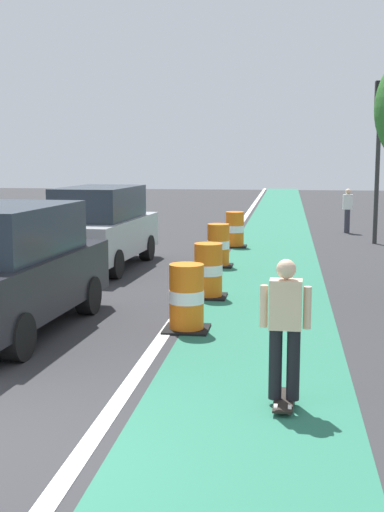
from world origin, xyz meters
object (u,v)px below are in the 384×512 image
object	(u,v)px
parked_suv_second	(100,227)
traffic_barrel_back	(218,246)
skateboarder_on_lane	(285,328)
traffic_barrel_mid	(208,271)
pedestrian_crossing	(347,209)
traffic_light_corner	(379,133)
traffic_barrel_far	(235,230)
parked_suv_nearest	(8,268)
traffic_barrel_front	(187,298)

from	to	relation	value
parked_suv_second	traffic_barrel_back	xyz separation A→B (m)	(2.92, 0.61, -0.50)
skateboarder_on_lane	traffic_barrel_mid	world-z (taller)	skateboarder_on_lane
traffic_barrel_mid	pedestrian_crossing	world-z (taller)	pedestrian_crossing
parked_suv_second	traffic_barrel_mid	size ratio (longest dim) A/B	4.31
traffic_barrel_back	traffic_light_corner	world-z (taller)	traffic_light_corner
traffic_barrel_back	traffic_barrel_far	world-z (taller)	same
traffic_barrel_mid	traffic_barrel_far	size ratio (longest dim) A/B	1.00
traffic_barrel_mid	traffic_light_corner	xyz separation A→B (m)	(4.35, 9.02, 2.97)
skateboarder_on_lane	parked_suv_nearest	distance (m)	5.16
skateboarder_on_lane	traffic_barrel_mid	xyz separation A→B (m)	(-1.54, 5.78, -0.38)
parked_suv_second	traffic_barrel_far	world-z (taller)	parked_suv_second
traffic_barrel_mid	traffic_light_corner	size ratio (longest dim) A/B	0.21
traffic_barrel_front	traffic_light_corner	world-z (taller)	traffic_light_corner
skateboarder_on_lane	traffic_barrel_far	size ratio (longest dim) A/B	1.55
parked_suv_nearest	traffic_barrel_mid	size ratio (longest dim) A/B	4.31
parked_suv_second	traffic_barrel_front	size ratio (longest dim) A/B	4.31
traffic_barrel_back	traffic_barrel_mid	bearing A→B (deg)	-87.19
skateboarder_on_lane	pedestrian_crossing	world-z (taller)	skateboarder_on_lane
traffic_barrel_back	skateboarder_on_lane	bearing A→B (deg)	-79.83
traffic_barrel_front	traffic_barrel_mid	xyz separation A→B (m)	(0.05, 2.62, 0.00)
traffic_barrel_front	parked_suv_nearest	bearing A→B (deg)	-170.27
skateboarder_on_lane	traffic_barrel_mid	distance (m)	6.00
traffic_barrel_front	traffic_light_corner	bearing A→B (deg)	69.31
traffic_barrel_far	traffic_light_corner	distance (m)	5.50
parked_suv_second	traffic_barrel_far	distance (m)	5.36
parked_suv_nearest	traffic_light_corner	size ratio (longest dim) A/B	0.92
traffic_barrel_mid	traffic_barrel_front	bearing A→B (deg)	-91.09
parked_suv_nearest	traffic_barrel_far	xyz separation A→B (m)	(2.81, 10.70, -0.50)
parked_suv_second	skateboarder_on_lane	bearing A→B (deg)	-62.70
parked_suv_nearest	traffic_light_corner	xyz separation A→B (m)	(7.21, 12.12, 2.47)
parked_suv_nearest	traffic_barrel_far	bearing A→B (deg)	75.30
traffic_barrel_front	pedestrian_crossing	world-z (taller)	pedestrian_crossing
traffic_barrel_front	traffic_barrel_mid	world-z (taller)	same
skateboarder_on_lane	traffic_barrel_far	bearing A→B (deg)	96.80
traffic_barrel_mid	traffic_barrel_far	xyz separation A→B (m)	(-0.06, 7.60, 0.00)
traffic_barrel_far	pedestrian_crossing	size ratio (longest dim) A/B	0.68
parked_suv_nearest	traffic_barrel_front	world-z (taller)	parked_suv_nearest
parked_suv_nearest	parked_suv_second	size ratio (longest dim) A/B	1.00
traffic_barrel_front	pedestrian_crossing	distance (m)	15.08
skateboarder_on_lane	parked_suv_second	xyz separation A→B (m)	(-4.65, 9.01, 0.12)
traffic_barrel_mid	pedestrian_crossing	bearing A→B (deg)	72.80
parked_suv_nearest	traffic_barrel_front	bearing A→B (deg)	9.73
skateboarder_on_lane	parked_suv_second	world-z (taller)	parked_suv_second
parked_suv_nearest	traffic_barrel_back	size ratio (longest dim) A/B	4.31
parked_suv_nearest	traffic_barrel_back	bearing A→B (deg)	68.90
pedestrian_crossing	traffic_barrel_far	bearing A→B (deg)	-130.66
traffic_barrel_front	traffic_barrel_mid	distance (m)	2.62
parked_suv_nearest	pedestrian_crossing	bearing A→B (deg)	66.45
traffic_barrel_mid	traffic_barrel_back	xyz separation A→B (m)	(-0.19, 3.83, 0.00)
parked_suv_second	parked_suv_nearest	bearing A→B (deg)	-87.76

